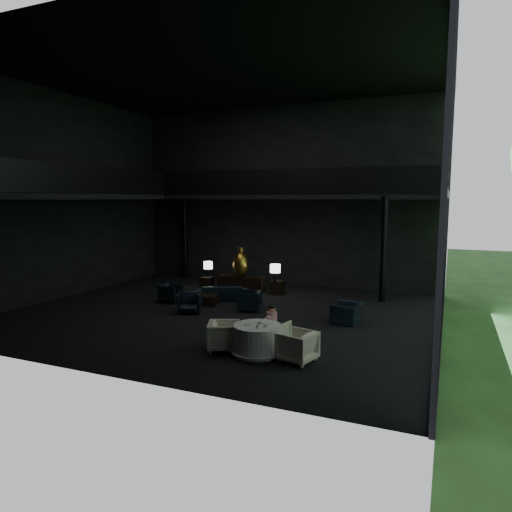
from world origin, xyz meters
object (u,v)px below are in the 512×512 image
at_px(child, 272,316).
at_px(dining_chair_west, 224,334).
at_px(table_lamp_right, 275,269).
at_px(console, 241,284).
at_px(lounge_armchair_south, 190,301).
at_px(table_lamp_left, 208,266).
at_px(dining_table, 257,341).
at_px(lounge_armchair_east, 250,300).
at_px(window_armchair, 347,311).
at_px(bronze_urn, 241,264).
at_px(side_table_right, 277,287).
at_px(coffee_table, 206,300).
at_px(sofa, 222,290).
at_px(dining_chair_north, 273,332).
at_px(lounge_armchair_west, 171,293).
at_px(side_table_left, 207,283).
at_px(dining_chair_east, 297,344).

bearing_deg(child, dining_chair_west, 47.77).
relative_size(table_lamp_right, dining_chair_west, 0.82).
distance_m(console, lounge_armchair_south, 4.02).
xyz_separation_m(table_lamp_left, dining_table, (5.28, -6.99, -0.66)).
xyz_separation_m(lounge_armchair_east, window_armchair, (3.47, -0.25, 0.00)).
bearing_deg(dining_chair_west, lounge_armchair_east, -8.26).
xyz_separation_m(bronze_urn, side_table_right, (1.60, 0.11, -0.89)).
relative_size(console, coffee_table, 2.54).
bearing_deg(sofa, table_lamp_left, -73.25).
bearing_deg(sofa, dining_chair_north, 106.58).
bearing_deg(bronze_urn, table_lamp_right, -3.87).
distance_m(bronze_urn, table_lamp_right, 1.61).
bearing_deg(lounge_armchair_west, table_lamp_right, -54.45).
height_order(sofa, window_armchair, window_armchair).
distance_m(table_lamp_left, sofa, 2.55).
bearing_deg(coffee_table, table_lamp_right, 55.46).
xyz_separation_m(side_table_right, window_armchair, (3.56, -3.24, 0.11)).
relative_size(table_lamp_left, lounge_armchair_east, 0.85).
bearing_deg(lounge_armchair_east, console, -163.13).
distance_m(side_table_left, side_table_right, 3.20).
xyz_separation_m(lounge_armchair_south, window_armchair, (5.25, 0.84, -0.01)).
height_order(coffee_table, dining_chair_north, dining_chair_north).
distance_m(coffee_table, dining_chair_west, 5.21).
bearing_deg(lounge_armchair_east, sofa, -136.80).
relative_size(console, bronze_urn, 1.65).
relative_size(console, window_armchair, 2.28).
bearing_deg(side_table_left, child, -47.92).
bearing_deg(window_armchair, dining_chair_west, -27.28).
bearing_deg(side_table_right, lounge_armchair_east, -88.30).
bearing_deg(bronze_urn, console, 90.00).
bearing_deg(dining_chair_east, child, -120.63).
bearing_deg(sofa, bronze_urn, -113.40).
distance_m(console, lounge_armchair_west, 3.30).
bearing_deg(side_table_left, dining_table, -52.31).
xyz_separation_m(lounge_armchair_west, window_armchair, (6.77, -0.30, 0.03)).
height_order(table_lamp_right, dining_table, table_lamp_right).
distance_m(coffee_table, dining_chair_east, 6.59).
bearing_deg(coffee_table, dining_chair_west, -55.74).
bearing_deg(table_lamp_right, dining_chair_north, -69.79).
height_order(table_lamp_left, table_lamp_right, table_lamp_right).
bearing_deg(dining_chair_east, table_lamp_right, -140.53).
distance_m(console, dining_chair_west, 7.54).
distance_m(console, bronze_urn, 0.85).
height_order(table_lamp_left, dining_table, table_lamp_left).
relative_size(bronze_urn, table_lamp_right, 1.74).
bearing_deg(sofa, lounge_armchair_west, 8.18).
distance_m(side_table_right, dining_table, 7.32).
xyz_separation_m(table_lamp_left, dining_chair_north, (5.41, -6.19, -0.63)).
bearing_deg(lounge_armchair_west, window_armchair, -97.30).
xyz_separation_m(sofa, coffee_table, (-0.19, -0.89, -0.20)).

